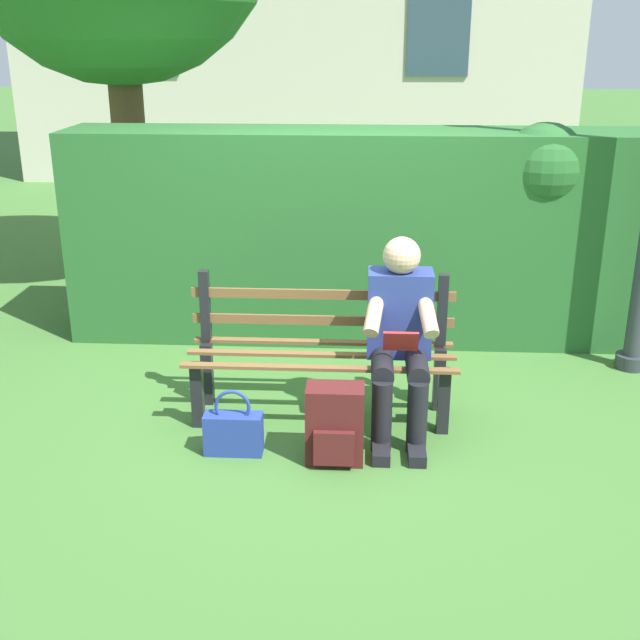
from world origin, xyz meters
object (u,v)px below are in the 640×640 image
object	(u,v)px
park_bench	(322,351)
person_seated	(400,333)
handbag	(233,432)
backpack	(335,425)

from	to	relation	value
park_bench	person_seated	world-z (taller)	person_seated
park_bench	person_seated	size ratio (longest dim) A/B	1.41
person_seated	handbag	world-z (taller)	person_seated
park_bench	person_seated	distance (m)	0.53
park_bench	handbag	distance (m)	0.77
backpack	handbag	world-z (taller)	backpack
park_bench	handbag	xyz separation A→B (m)	(0.47, 0.54, -0.28)
person_seated	backpack	xyz separation A→B (m)	(0.36, 0.43, -0.39)
park_bench	person_seated	bearing A→B (deg)	160.39
person_seated	backpack	size ratio (longest dim) A/B	2.59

